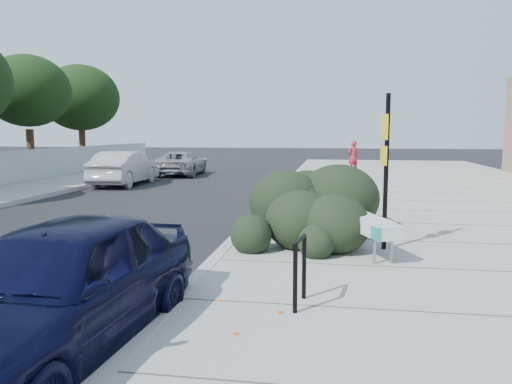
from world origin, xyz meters
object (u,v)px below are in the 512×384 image
at_px(sign_post, 385,163).
at_px(sedan_navy, 60,285).
at_px(bench, 362,222).
at_px(bike_rack, 300,265).
at_px(pedestrian, 353,157).
at_px(wagon_silver, 125,168).
at_px(suv_silver, 181,163).

bearing_deg(sign_post, sedan_navy, -142.89).
bearing_deg(sign_post, bench, -163.67).
xyz_separation_m(bench, sign_post, (0.41, 0.24, 1.06)).
bearing_deg(bike_rack, bench, 81.10).
xyz_separation_m(bench, bike_rack, (-0.89, -3.00, -0.01)).
height_order(sign_post, sedan_navy, sign_post).
bearing_deg(pedestrian, bike_rack, 51.24).
bearing_deg(wagon_silver, bike_rack, 119.88).
bearing_deg(bench, sedan_navy, -148.30).
distance_m(bench, pedestrian, 17.14).
xyz_separation_m(bench, wagon_silver, (-9.42, 11.15, 0.04)).
distance_m(bike_rack, wagon_silver, 16.52).
relative_size(wagon_silver, suv_silver, 0.98).
bearing_deg(pedestrian, suv_silver, -28.71).
height_order(sedan_navy, pedestrian, pedestrian).
bearing_deg(pedestrian, bench, 53.58).
bearing_deg(sedan_navy, pedestrian, 83.94).
height_order(sign_post, pedestrian, sign_post).
bearing_deg(wagon_silver, bench, 129.00).
bearing_deg(wagon_silver, suv_silver, -101.61).
relative_size(bench, sign_post, 0.80).
relative_size(bench, wagon_silver, 0.51).
height_order(bench, suv_silver, suv_silver).
distance_m(sign_post, wagon_silver, 14.72).
height_order(bench, sign_post, sign_post).
relative_size(bench, pedestrian, 1.37).
distance_m(bike_rack, pedestrian, 20.18).
xyz_separation_m(suv_silver, pedestrian, (8.89, 0.99, 0.35)).
bearing_deg(bike_rack, suv_silver, 119.35).
height_order(wagon_silver, suv_silver, wagon_silver).
relative_size(bench, bike_rack, 2.62).
bearing_deg(sign_post, suv_silver, 105.16).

